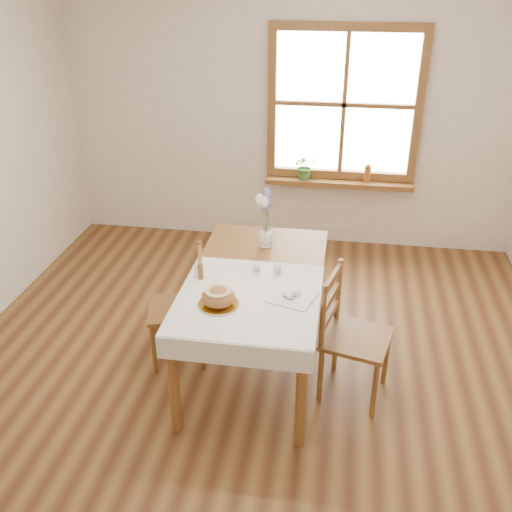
{
  "coord_description": "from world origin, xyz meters",
  "views": [
    {
      "loc": [
        0.54,
        -3.05,
        2.67
      ],
      "look_at": [
        0.0,
        0.3,
        0.9
      ],
      "focal_mm": 40.0,
      "sensor_mm": 36.0,
      "label": 1
    }
  ],
  "objects_px": {
    "flower_vase": "(266,240)",
    "chair_right": "(357,337)",
    "dining_table": "(256,286)",
    "bread_plate": "(219,304)",
    "chair_left": "(177,307)"
  },
  "relations": [
    {
      "from": "dining_table",
      "to": "bread_plate",
      "type": "height_order",
      "value": "bread_plate"
    },
    {
      "from": "chair_right",
      "to": "bread_plate",
      "type": "relative_size",
      "value": 3.69
    },
    {
      "from": "dining_table",
      "to": "flower_vase",
      "type": "relative_size",
      "value": 14.47
    },
    {
      "from": "chair_left",
      "to": "chair_right",
      "type": "height_order",
      "value": "chair_right"
    },
    {
      "from": "chair_left",
      "to": "bread_plate",
      "type": "relative_size",
      "value": 3.55
    },
    {
      "from": "chair_right",
      "to": "bread_plate",
      "type": "xyz_separation_m",
      "value": [
        -0.88,
        -0.23,
        0.31
      ]
    },
    {
      "from": "bread_plate",
      "to": "flower_vase",
      "type": "distance_m",
      "value": 0.89
    },
    {
      "from": "dining_table",
      "to": "chair_left",
      "type": "bearing_deg",
      "value": -179.84
    },
    {
      "from": "dining_table",
      "to": "chair_right",
      "type": "relative_size",
      "value": 1.76
    },
    {
      "from": "dining_table",
      "to": "chair_right",
      "type": "height_order",
      "value": "chair_right"
    },
    {
      "from": "dining_table",
      "to": "chair_left",
      "type": "distance_m",
      "value": 0.62
    },
    {
      "from": "bread_plate",
      "to": "flower_vase",
      "type": "height_order",
      "value": "flower_vase"
    },
    {
      "from": "chair_right",
      "to": "flower_vase",
      "type": "bearing_deg",
      "value": 61.59
    },
    {
      "from": "chair_left",
      "to": "chair_right",
      "type": "relative_size",
      "value": 0.96
    },
    {
      "from": "flower_vase",
      "to": "chair_right",
      "type": "bearing_deg",
      "value": -42.3
    }
  ]
}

